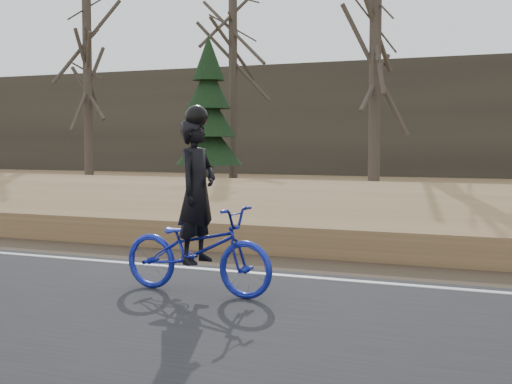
% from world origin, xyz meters
% --- Properties ---
extents(ground, '(120.00, 120.00, 0.00)m').
position_xyz_m(ground, '(0.00, 0.00, 0.00)').
color(ground, '#9A754E').
rests_on(ground, ground).
extents(road, '(120.00, 6.00, 0.06)m').
position_xyz_m(road, '(0.00, -2.50, 0.03)').
color(road, black).
rests_on(road, ground).
extents(edge_line, '(120.00, 0.12, 0.01)m').
position_xyz_m(edge_line, '(0.00, 0.20, 0.07)').
color(edge_line, silver).
rests_on(edge_line, road).
extents(shoulder, '(120.00, 1.60, 0.04)m').
position_xyz_m(shoulder, '(0.00, 1.20, 0.02)').
color(shoulder, '#473A2B').
rests_on(shoulder, ground).
extents(embankment, '(120.00, 5.00, 0.44)m').
position_xyz_m(embankment, '(0.00, 4.20, 0.22)').
color(embankment, '#9A754E').
rests_on(embankment, ground).
extents(ballast, '(120.00, 3.00, 0.45)m').
position_xyz_m(ballast, '(0.00, 8.00, 0.23)').
color(ballast, slate).
rests_on(ballast, ground).
extents(railroad, '(120.00, 2.40, 0.29)m').
position_xyz_m(railroad, '(0.00, 8.00, 0.53)').
color(railroad, black).
rests_on(railroad, ballast).
extents(treeline_backdrop, '(120.00, 4.00, 6.00)m').
position_xyz_m(treeline_backdrop, '(0.00, 30.00, 3.00)').
color(treeline_backdrop, '#383328').
rests_on(treeline_backdrop, ground).
extents(cyclist, '(1.93, 0.78, 2.12)m').
position_xyz_m(cyclist, '(0.66, -1.17, 0.72)').
color(cyclist, '#17219E').
rests_on(cyclist, road).
extents(bare_tree_far_left, '(0.36, 0.36, 7.23)m').
position_xyz_m(bare_tree_far_left, '(-12.28, 14.27, 3.62)').
color(bare_tree_far_left, '#453D33').
rests_on(bare_tree_far_left, ground).
extents(bare_tree_left, '(0.36, 0.36, 8.73)m').
position_xyz_m(bare_tree_left, '(-8.35, 18.90, 4.37)').
color(bare_tree_left, '#453D33').
rests_on(bare_tree_left, ground).
extents(bare_tree_near_left, '(0.36, 0.36, 7.52)m').
position_xyz_m(bare_tree_near_left, '(-0.85, 12.97, 3.76)').
color(bare_tree_near_left, '#453D33').
rests_on(bare_tree_near_left, ground).
extents(conifer, '(2.60, 2.60, 5.89)m').
position_xyz_m(conifer, '(-8.30, 16.57, 2.79)').
color(conifer, '#453D33').
rests_on(conifer, ground).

